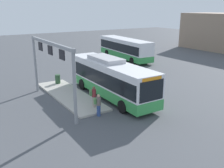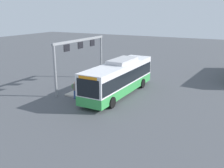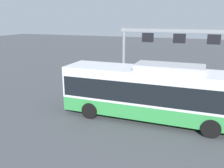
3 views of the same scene
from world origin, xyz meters
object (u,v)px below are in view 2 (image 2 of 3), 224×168
Objects in this scene: person_boarding at (75,90)px; trash_bin at (121,73)px; bus_main at (119,77)px; person_waiting_near at (86,85)px.

trash_bin is at bearing 107.83° from person_boarding.
bus_main is 4.48m from person_boarding.
person_waiting_near is at bearing -0.27° from trash_bin.
bus_main is 12.18× the size of trash_bin.
bus_main is at bearing 49.74° from person_waiting_near.
person_waiting_near is 7.73m from trash_bin.
trash_bin is (-5.97, -2.63, -1.20)m from bus_main.
bus_main is at bearing 66.19° from person_boarding.
person_waiting_near reaches higher than trash_bin.
person_waiting_near is at bearing 94.89° from person_boarding.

